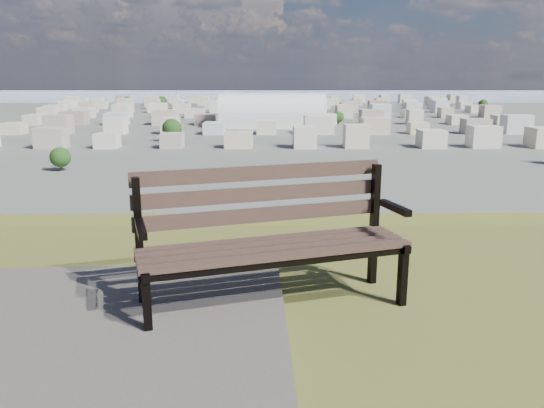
{
  "coord_description": "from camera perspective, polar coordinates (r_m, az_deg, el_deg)",
  "views": [
    {
      "loc": [
        -0.54,
        -1.75,
        26.65
      ],
      "look_at": [
        -0.48,
        3.81,
        25.3
      ],
      "focal_mm": 35.0,
      "sensor_mm": 36.0,
      "label": 1
    }
  ],
  "objects": [
    {
      "name": "park_bench",
      "position": [
        3.82,
        -0.2,
        -2.83
      ],
      "size": [
        2.0,
        1.14,
        1.0
      ],
      "rotation": [
        0.0,
        0.0,
        0.3
      ],
      "color": "#453028",
      "rests_on": "hilltop_mesa"
    },
    {
      "name": "arena",
      "position": [
        285.9,
        0.01,
        9.37
      ],
      "size": [
        55.76,
        23.57,
        23.54
      ],
      "rotation": [
        0.0,
        0.0,
        -0.0
      ],
      "color": "silver",
      "rests_on": "ground"
    },
    {
      "name": "city_blocks",
      "position": [
        396.87,
        -0.5,
        10.26
      ],
      "size": [
        395.0,
        361.0,
        7.0
      ],
      "color": "beige",
      "rests_on": "ground"
    },
    {
      "name": "city_trees",
      "position": [
        322.53,
        -5.24,
        9.67
      ],
      "size": [
        406.52,
        387.2,
        9.98
      ],
      "color": "#302318",
      "rests_on": "ground"
    },
    {
      "name": "bay_water",
      "position": [
        902.15,
        -0.55,
        11.91
      ],
      "size": [
        2400.0,
        700.0,
        0.12
      ],
      "primitive_type": "cube",
      "color": "#8CA1B2",
      "rests_on": "ground"
    },
    {
      "name": "far_hills",
      "position": [
        1405.97,
        -3.12,
        13.53
      ],
      "size": [
        2050.0,
        340.0,
        60.0
      ],
      "color": "#9FA7C6",
      "rests_on": "ground"
    }
  ]
}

